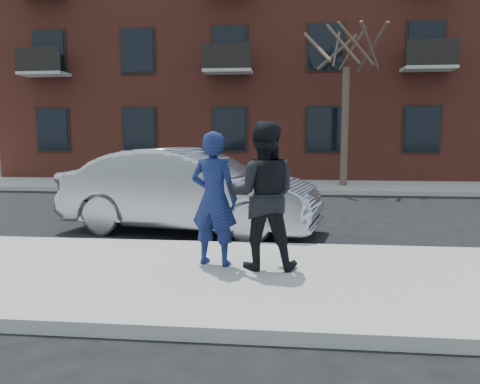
# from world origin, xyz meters

# --- Properties ---
(ground) EXTENTS (100.00, 100.00, 0.00)m
(ground) POSITION_xyz_m (0.00, 0.00, 0.00)
(ground) COLOR black
(ground) RESTS_ON ground
(near_sidewalk) EXTENTS (50.00, 3.50, 0.15)m
(near_sidewalk) POSITION_xyz_m (0.00, -0.25, 0.07)
(near_sidewalk) COLOR gray
(near_sidewalk) RESTS_ON ground
(near_curb) EXTENTS (50.00, 0.10, 0.15)m
(near_curb) POSITION_xyz_m (0.00, 1.55, 0.07)
(near_curb) COLOR #999691
(near_curb) RESTS_ON ground
(far_sidewalk) EXTENTS (50.00, 3.50, 0.15)m
(far_sidewalk) POSITION_xyz_m (0.00, 11.25, 0.07)
(far_sidewalk) COLOR gray
(far_sidewalk) RESTS_ON ground
(far_curb) EXTENTS (50.00, 0.10, 0.15)m
(far_curb) POSITION_xyz_m (0.00, 9.45, 0.07)
(far_curb) COLOR #999691
(far_curb) RESTS_ON ground
(apartment_building) EXTENTS (24.30, 10.30, 12.30)m
(apartment_building) POSITION_xyz_m (2.00, 18.00, 6.16)
(apartment_building) COLOR maroon
(apartment_building) RESTS_ON ground
(street_tree) EXTENTS (3.60, 3.60, 6.80)m
(street_tree) POSITION_xyz_m (4.50, 11.00, 5.52)
(street_tree) COLOR #3D2E24
(street_tree) RESTS_ON far_sidewalk
(silver_sedan) EXTENTS (5.40, 2.73, 1.70)m
(silver_sedan) POSITION_xyz_m (0.56, 3.01, 0.85)
(silver_sedan) COLOR #999BA3
(silver_sedan) RESTS_ON ground
(man_hoodie) EXTENTS (0.77, 0.60, 1.87)m
(man_hoodie) POSITION_xyz_m (1.50, 0.18, 1.08)
(man_hoodie) COLOR navy
(man_hoodie) RESTS_ON near_sidewalk
(man_peacoat) EXTENTS (0.99, 0.78, 2.00)m
(man_peacoat) POSITION_xyz_m (2.18, 0.10, 1.15)
(man_peacoat) COLOR black
(man_peacoat) RESTS_ON near_sidewalk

